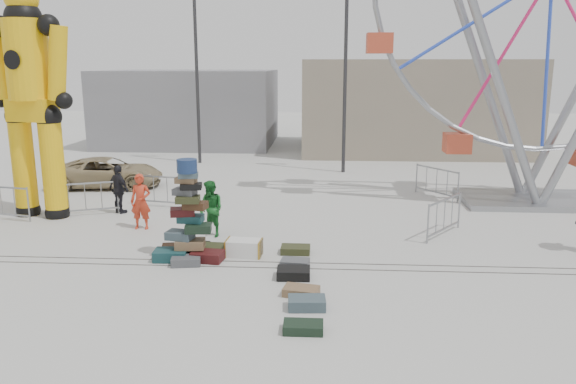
# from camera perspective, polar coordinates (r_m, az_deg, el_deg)

# --- Properties ---
(ground) EXTENTS (90.00, 90.00, 0.00)m
(ground) POSITION_cam_1_polar(r_m,az_deg,el_deg) (13.15, -5.76, -8.52)
(ground) COLOR #9E9E99
(ground) RESTS_ON ground
(track_line_near) EXTENTS (40.00, 0.04, 0.01)m
(track_line_near) POSITION_cam_1_polar(r_m,az_deg,el_deg) (13.71, -5.36, -7.60)
(track_line_near) COLOR #47443F
(track_line_near) RESTS_ON ground
(track_line_far) EXTENTS (40.00, 0.04, 0.01)m
(track_line_far) POSITION_cam_1_polar(r_m,az_deg,el_deg) (14.08, -5.11, -7.03)
(track_line_far) COLOR #47443F
(track_line_far) RESTS_ON ground
(building_right) EXTENTS (12.00, 8.00, 5.00)m
(building_right) POSITION_cam_1_polar(r_m,az_deg,el_deg) (32.53, 12.43, 8.57)
(building_right) COLOR gray
(building_right) RESTS_ON ground
(building_left) EXTENTS (10.00, 8.00, 4.40)m
(building_left) POSITION_cam_1_polar(r_m,az_deg,el_deg) (35.11, -9.82, 8.49)
(building_left) COLOR gray
(building_left) RESTS_ON ground
(lamp_post_right) EXTENTS (1.41, 0.25, 8.00)m
(lamp_post_right) POSITION_cam_1_polar(r_m,az_deg,el_deg) (25.10, 6.06, 12.13)
(lamp_post_right) COLOR #2D2D30
(lamp_post_right) RESTS_ON ground
(lamp_post_left) EXTENTS (1.41, 0.25, 8.00)m
(lamp_post_left) POSITION_cam_1_polar(r_m,az_deg,el_deg) (27.73, -9.06, 12.11)
(lamp_post_left) COLOR #2D2D30
(lamp_post_left) RESTS_ON ground
(suitcase_tower) EXTENTS (1.77, 1.58, 2.53)m
(suitcase_tower) POSITION_cam_1_polar(r_m,az_deg,el_deg) (14.28, -9.96, -3.91)
(suitcase_tower) COLOR #174145
(suitcase_tower) RESTS_ON ground
(crash_test_dummy) EXTENTS (2.97, 1.30, 7.43)m
(crash_test_dummy) POSITION_cam_1_polar(r_m,az_deg,el_deg) (19.19, -24.66, 9.14)
(crash_test_dummy) COLOR black
(crash_test_dummy) RESTS_ON ground
(ferris_wheel) EXTENTS (11.66, 2.91, 13.53)m
(ferris_wheel) POSITION_cam_1_polar(r_m,az_deg,el_deg) (21.15, 25.02, 16.83)
(ferris_wheel) COLOR gray
(ferris_wheel) RESTS_ON ground
(steamer_trunk) EXTENTS (0.94, 0.60, 0.42)m
(steamer_trunk) POSITION_cam_1_polar(r_m,az_deg,el_deg) (14.40, -4.49, -5.68)
(steamer_trunk) COLOR silver
(steamer_trunk) RESTS_ON ground
(row_case_0) EXTENTS (0.76, 0.51, 0.19)m
(row_case_0) POSITION_cam_1_polar(r_m,az_deg,el_deg) (14.60, 0.77, -5.87)
(row_case_0) COLOR #33371B
(row_case_0) RESTS_ON ground
(row_case_1) EXTENTS (0.72, 0.54, 0.19)m
(row_case_1) POSITION_cam_1_polar(r_m,az_deg,el_deg) (13.63, 0.71, -7.25)
(row_case_1) COLOR #505357
(row_case_1) RESTS_ON ground
(row_case_2) EXTENTS (0.76, 0.57, 0.22)m
(row_case_2) POSITION_cam_1_polar(r_m,az_deg,el_deg) (12.97, 0.57, -8.24)
(row_case_2) COLOR black
(row_case_2) RESTS_ON ground
(row_case_3) EXTENTS (0.82, 0.60, 0.18)m
(row_case_3) POSITION_cam_1_polar(r_m,az_deg,el_deg) (12.05, 1.35, -10.05)
(row_case_3) COLOR brown
(row_case_3) RESTS_ON ground
(row_case_4) EXTENTS (0.78, 0.53, 0.23)m
(row_case_4) POSITION_cam_1_polar(r_m,az_deg,el_deg) (11.45, 1.92, -11.21)
(row_case_4) COLOR #40535C
(row_case_4) RESTS_ON ground
(row_case_5) EXTENTS (0.73, 0.44, 0.18)m
(row_case_5) POSITION_cam_1_polar(r_m,az_deg,el_deg) (10.55, 1.56, -13.57)
(row_case_5) COLOR black
(row_case_5) RESTS_ON ground
(barricade_dummy_a) EXTENTS (1.98, 0.48, 1.10)m
(barricade_dummy_a) POSITION_cam_1_polar(r_m,az_deg,el_deg) (19.70, -27.12, -0.97)
(barricade_dummy_a) COLOR gray
(barricade_dummy_a) RESTS_ON ground
(barricade_dummy_b) EXTENTS (1.90, 0.83, 1.10)m
(barricade_dummy_b) POSITION_cam_1_polar(r_m,az_deg,el_deg) (19.18, -19.90, -0.65)
(barricade_dummy_b) COLOR gray
(barricade_dummy_b) RESTS_ON ground
(barricade_dummy_c) EXTENTS (1.98, 0.48, 1.10)m
(barricade_dummy_c) POSITION_cam_1_polar(r_m,az_deg,el_deg) (19.48, -12.17, 0.04)
(barricade_dummy_c) COLOR gray
(barricade_dummy_c) RESTS_ON ground
(barricade_wheel_front) EXTENTS (1.28, 1.66, 1.10)m
(barricade_wheel_front) POSITION_cam_1_polar(r_m,az_deg,el_deg) (16.55, 15.59, -2.43)
(barricade_wheel_front) COLOR gray
(barricade_wheel_front) RESTS_ON ground
(barricade_wheel_back) EXTENTS (1.27, 1.67, 1.10)m
(barricade_wheel_back) POSITION_cam_1_polar(r_m,az_deg,el_deg) (21.25, 14.85, 0.96)
(barricade_wheel_back) COLOR gray
(barricade_wheel_back) RESTS_ON ground
(pedestrian_red) EXTENTS (0.61, 0.41, 1.65)m
(pedestrian_red) POSITION_cam_1_polar(r_m,az_deg,el_deg) (17.08, -14.74, -0.95)
(pedestrian_red) COLOR red
(pedestrian_red) RESTS_ON ground
(pedestrian_green) EXTENTS (0.98, 0.94, 1.60)m
(pedestrian_green) POSITION_cam_1_polar(r_m,az_deg,el_deg) (15.95, -7.82, -1.70)
(pedestrian_green) COLOR #175F22
(pedestrian_green) RESTS_ON ground
(pedestrian_black) EXTENTS (0.99, 0.85, 1.60)m
(pedestrian_black) POSITION_cam_1_polar(r_m,az_deg,el_deg) (19.07, -16.79, 0.26)
(pedestrian_black) COLOR black
(pedestrian_black) RESTS_ON ground
(parked_suv) EXTENTS (4.43, 2.38, 1.18)m
(parked_suv) POSITION_cam_1_polar(r_m,az_deg,el_deg) (23.32, -17.87, 1.90)
(parked_suv) COLOR #978561
(parked_suv) RESTS_ON ground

